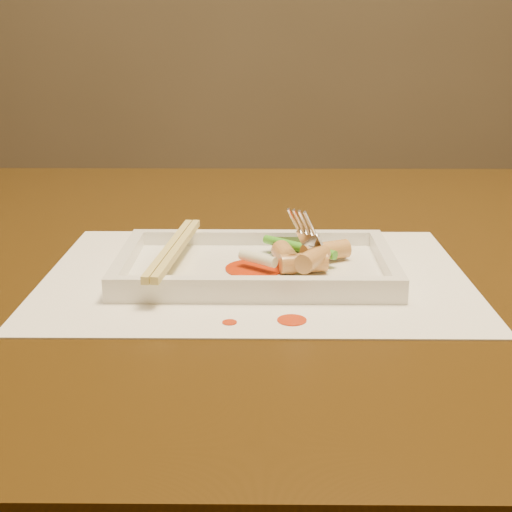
{
  "coord_description": "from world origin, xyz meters",
  "views": [
    {
      "loc": [
        -0.04,
        -0.75,
        0.97
      ],
      "look_at": [
        -0.05,
        -0.1,
        0.77
      ],
      "focal_mm": 50.0,
      "sensor_mm": 36.0,
      "label": 1
    }
  ],
  "objects_px": {
    "plate_base": "(256,270)",
    "fork": "(330,186)",
    "placemat": "(256,275)",
    "table": "(296,329)",
    "chopstick_a": "(170,248)"
  },
  "relations": [
    {
      "from": "placemat",
      "to": "chopstick_a",
      "type": "relative_size",
      "value": 2.14
    },
    {
      "from": "placemat",
      "to": "chopstick_a",
      "type": "xyz_separation_m",
      "value": [
        -0.08,
        0.0,
        0.03
      ]
    },
    {
      "from": "plate_base",
      "to": "fork",
      "type": "bearing_deg",
      "value": 14.42
    },
    {
      "from": "chopstick_a",
      "to": "fork",
      "type": "distance_m",
      "value": 0.16
    },
    {
      "from": "table",
      "to": "placemat",
      "type": "height_order",
      "value": "placemat"
    },
    {
      "from": "plate_base",
      "to": "chopstick_a",
      "type": "distance_m",
      "value": 0.08
    },
    {
      "from": "table",
      "to": "placemat",
      "type": "distance_m",
      "value": 0.15
    },
    {
      "from": "fork",
      "to": "table",
      "type": "bearing_deg",
      "value": 106.25
    },
    {
      "from": "plate_base",
      "to": "placemat",
      "type": "bearing_deg",
      "value": -90.0
    },
    {
      "from": "placemat",
      "to": "fork",
      "type": "xyz_separation_m",
      "value": [
        0.07,
        0.02,
        0.08
      ]
    },
    {
      "from": "table",
      "to": "plate_base",
      "type": "relative_size",
      "value": 5.38
    },
    {
      "from": "table",
      "to": "plate_base",
      "type": "xyz_separation_m",
      "value": [
        -0.05,
        -0.1,
        0.11
      ]
    },
    {
      "from": "fork",
      "to": "plate_base",
      "type": "bearing_deg",
      "value": -165.58
    },
    {
      "from": "plate_base",
      "to": "chopstick_a",
      "type": "height_order",
      "value": "chopstick_a"
    },
    {
      "from": "table",
      "to": "fork",
      "type": "height_order",
      "value": "fork"
    }
  ]
}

